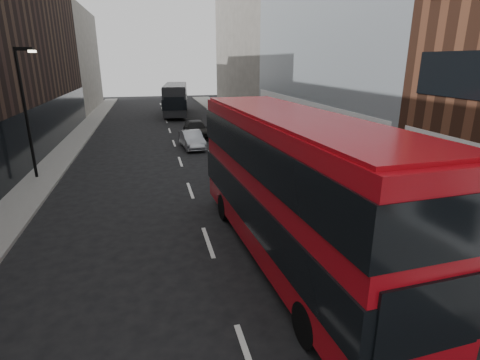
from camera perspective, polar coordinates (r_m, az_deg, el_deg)
sidewalk_right at (r=31.62m, az=3.84°, el=6.03°), size 3.00×80.00×0.15m
sidewalk_left at (r=30.85m, az=-24.91°, el=4.11°), size 2.00×80.00×0.15m
building_modern_block at (r=28.98m, az=15.12°, el=23.98°), size 5.03×22.00×20.00m
building_victorian at (r=50.39m, az=1.73°, el=21.36°), size 6.50×24.00×21.00m
building_left_mid at (r=35.88m, az=-30.60°, el=16.25°), size 5.00×24.00×14.00m
building_left_far at (r=57.36m, az=-24.34°, el=16.28°), size 5.00×20.00×13.00m
street_lamp at (r=23.55m, az=-29.81°, el=9.86°), size 1.06×0.22×7.00m
red_bus at (r=12.12m, az=7.81°, el=-0.36°), size 3.58×12.38×4.94m
grey_bus at (r=47.92m, az=-9.74°, el=12.13°), size 3.93×11.71×3.72m
car_a at (r=19.11m, az=1.71°, el=0.05°), size 2.07×4.08×1.33m
car_b at (r=29.20m, az=-7.34°, el=6.15°), size 1.78×4.20×1.35m
car_c at (r=33.45m, az=-6.75°, el=7.68°), size 2.03×4.85×1.40m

